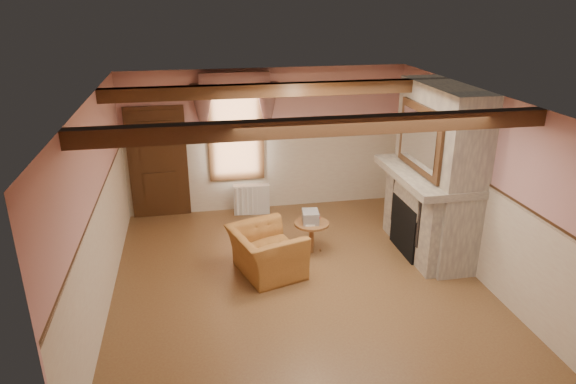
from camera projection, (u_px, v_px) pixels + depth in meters
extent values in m
cube|color=brown|center=(298.00, 281.00, 7.81)|extent=(5.50, 6.00, 0.01)
cube|color=silver|center=(299.00, 98.00, 6.80)|extent=(5.50, 6.00, 0.01)
cube|color=tan|center=(267.00, 140.00, 10.05)|extent=(5.50, 0.02, 2.80)
cube|color=tan|center=(369.00, 318.00, 4.56)|extent=(5.50, 0.02, 2.80)
cube|color=tan|center=(97.00, 210.00, 6.82)|extent=(0.02, 6.00, 2.80)
cube|color=tan|center=(475.00, 183.00, 7.79)|extent=(0.02, 6.00, 2.80)
cube|color=black|center=(408.00, 227.00, 8.55)|extent=(0.20, 0.95, 0.90)
imported|color=#9E662D|center=(266.00, 252.00, 7.93)|extent=(1.24, 1.34, 0.72)
cylinder|color=brown|center=(311.00, 237.00, 8.59)|extent=(0.69, 0.69, 0.55)
cube|color=#B7AD8C|center=(310.00, 217.00, 8.46)|extent=(0.30, 0.35, 0.20)
cube|color=silver|center=(252.00, 199.00, 10.11)|extent=(0.71, 0.24, 0.60)
imported|color=brown|center=(422.00, 166.00, 8.40)|extent=(0.31, 0.31, 0.08)
cube|color=#311F0D|center=(411.00, 154.00, 8.80)|extent=(0.14, 0.24, 0.20)
cylinder|color=gold|center=(412.00, 152.00, 8.75)|extent=(0.11, 0.11, 0.28)
cylinder|color=#A71B14|center=(447.00, 180.00, 7.63)|extent=(0.06, 0.06, 0.16)
cylinder|color=yellow|center=(438.00, 175.00, 7.90)|extent=(0.06, 0.06, 0.12)
cube|color=gray|center=(437.00, 172.00, 8.28)|extent=(0.85, 2.00, 2.80)
cube|color=gray|center=(427.00, 175.00, 8.27)|extent=(1.05, 2.05, 0.12)
cube|color=silver|center=(420.00, 139.00, 8.01)|extent=(0.06, 1.44, 1.04)
cube|color=black|center=(158.00, 165.00, 9.75)|extent=(1.10, 0.10, 2.10)
cube|color=white|center=(236.00, 130.00, 9.83)|extent=(1.06, 0.08, 2.02)
cube|color=gray|center=(235.00, 99.00, 9.53)|extent=(1.30, 0.14, 1.40)
cube|color=black|center=(322.00, 127.00, 5.74)|extent=(5.50, 0.18, 0.20)
cube|color=black|center=(283.00, 90.00, 7.93)|extent=(5.50, 0.18, 0.20)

